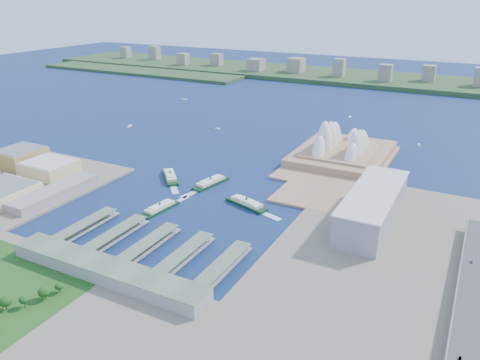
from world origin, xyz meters
The scene contains 22 objects.
ground centered at (0.00, 0.00, 0.00)m, with size 3000.00×3000.00×0.00m, color #0E1F44.
south_land centered at (0.00, -210.00, 1.50)m, with size 720.00×180.00×3.00m, color #796D5D.
east_land centered at (240.00, -50.00, 1.50)m, with size 240.00×500.00×3.00m, color #796D5D.
peninsula centered at (107.50, 260.00, 1.50)m, with size 135.00×220.00×3.00m, color #A47C5A.
far_shore centered at (0.00, 980.00, 6.00)m, with size 2200.00×260.00×12.00m, color #2D4926.
opera_house centered at (105.00, 280.00, 32.00)m, with size 134.00×180.00×58.00m, color white, non-canonical shape.
toaster_building centered at (195.00, 80.00, 20.50)m, with size 45.00×155.00×35.00m, color gray.
expressway centered at (300.00, -60.00, 8.93)m, with size 26.00×340.00×11.85m, color gray, non-canonical shape.
ferry_wharves centered at (14.00, -75.00, 4.65)m, with size 184.00×90.00×9.30m, color #54664D, non-canonical shape.
terminal_building centered at (15.00, -135.00, 9.00)m, with size 200.00×28.00×12.00m, color gray.
far_skyline centered at (0.00, 960.00, 39.50)m, with size 1900.00×140.00×55.00m, color gray, non-canonical shape.
ferry_a centered at (-77.47, 88.36, 5.46)m, with size 14.70×57.75×10.92m, color #0D3418, non-canonical shape.
ferry_b centered at (-17.65, 95.48, 5.47)m, with size 14.71×57.81×10.93m, color #0D3418, non-canonical shape.
ferry_c centered at (-29.53, 1.12, 4.99)m, with size 13.43×52.75×9.97m, color #0D3418, non-canonical shape.
ferry_d centered at (53.62, 58.87, 5.37)m, with size 14.45×56.77×10.73m, color #0D3418, non-canonical shape.
boat_a centered at (-302.22, 271.26, 1.51)m, with size 3.91×15.66×3.02m, color white, non-canonical shape.
boat_b centered at (-146.31, 333.57, 1.20)m, with size 3.10×8.87×2.39m, color white, non-canonical shape.
boat_c centered at (199.42, 402.24, 1.36)m, with size 3.52×12.08×2.72m, color white, non-canonical shape.
boat_d centered at (-347.42, 520.33, 1.38)m, with size 3.58×16.38×2.76m, color white, non-canonical shape.
boat_e centered at (47.52, 532.85, 1.53)m, with size 3.96×12.44×3.05m, color white, non-canonical shape.
car_b centered at (296.00, -114.81, 15.58)m, with size 1.55×4.45×1.47m, color slate.
car_c centered at (296.00, 17.07, 15.50)m, with size 1.81×4.45×1.29m, color slate.
Camera 1 is at (280.24, -389.81, 234.43)m, focal length 35.00 mm.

